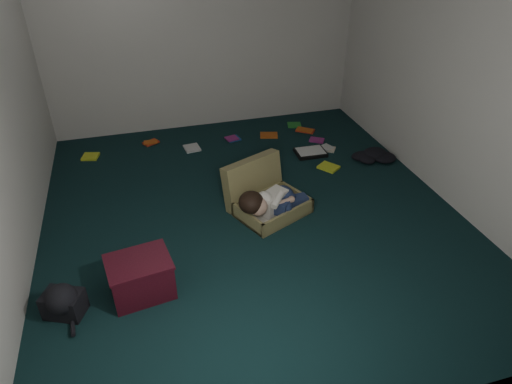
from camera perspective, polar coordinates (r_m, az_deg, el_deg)
floor at (r=4.56m, az=-0.52°, el=-2.72°), size 4.50×4.50×0.00m
wall_back at (r=6.06m, az=-6.64°, el=19.75°), size 4.50×0.00×4.50m
wall_front at (r=2.13m, az=15.88°, el=-7.94°), size 4.50×0.00×4.50m
wall_right at (r=4.85m, az=23.58°, el=14.02°), size 0.00×4.50×4.50m
suitcase at (r=4.56m, az=1.03°, el=-0.49°), size 0.87×0.87×0.49m
person at (r=4.40m, az=2.00°, el=-1.17°), size 0.74×0.40×0.30m
maroon_bin at (r=3.72m, az=-14.22°, el=-10.26°), size 0.53×0.45×0.33m
backpack at (r=3.79m, az=-22.91°, el=-12.65°), size 0.44×0.41×0.21m
clothing_pile at (r=5.66m, az=14.43°, el=4.52°), size 0.44×0.37×0.13m
paper_tray at (r=5.66m, az=6.82°, el=4.95°), size 0.37×0.28×0.05m
book_scatter at (r=5.89m, az=-0.54°, el=6.16°), size 3.04×1.45×0.02m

